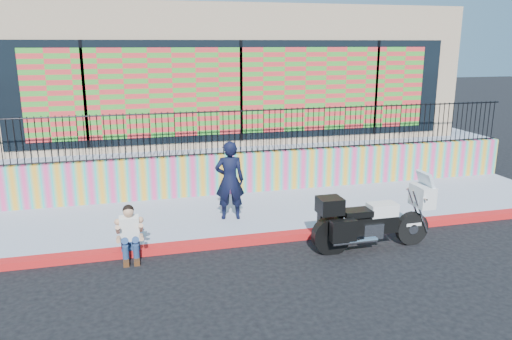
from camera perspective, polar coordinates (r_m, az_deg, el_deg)
name	(u,v)px	position (r m, az deg, el deg)	size (l,w,h in m)	color
ground	(285,240)	(11.01, 3.30, -7.95)	(90.00, 90.00, 0.00)	black
red_curb	(285,236)	(10.99, 3.31, -7.58)	(16.00, 0.30, 0.15)	#AF0C1F
sidewalk	(264,212)	(12.46, 0.96, -4.85)	(16.00, 3.00, 0.15)	#8F95AC
mural_wall	(249,172)	(13.76, -0.83, -0.28)	(16.00, 0.20, 1.10)	#EC3E82
metal_fence	(249,131)	(13.52, -0.85, 4.45)	(15.80, 0.04, 1.20)	black
elevated_platform	(216,141)	(18.65, -4.61, 3.32)	(16.00, 10.00, 1.25)	#8F95AC
storefront_building	(215,70)	(18.12, -4.66, 11.37)	(14.00, 8.06, 4.00)	tan
police_motorcycle	(371,218)	(10.57, 13.00, -5.42)	(2.55, 0.84, 1.59)	black
police_officer	(230,180)	(11.57, -3.03, -1.19)	(0.68, 0.44, 1.86)	black
seated_man	(130,238)	(10.20, -14.20, -7.52)	(0.54, 0.71, 1.06)	navy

